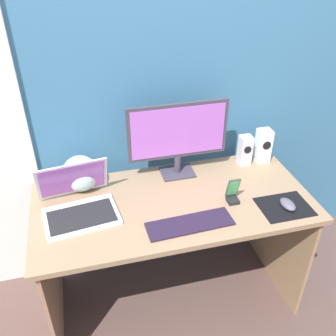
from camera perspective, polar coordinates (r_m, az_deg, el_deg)
name	(u,v)px	position (r m, az deg, el deg)	size (l,w,h in m)	color
ground_plane	(172,295)	(2.40, 0.69, -18.84)	(8.00, 8.00, 0.00)	brown
wall_back	(153,73)	(1.99, -2.26, 14.26)	(6.00, 0.04, 2.50)	teal
desk	(173,223)	(1.98, 0.80, -8.49)	(1.39, 0.66, 0.73)	#8E7053
monitor	(178,136)	(1.95, 1.54, 4.98)	(0.54, 0.14, 0.42)	#3B3543
speaker_right	(263,146)	(2.21, 14.35, 3.32)	(0.08, 0.08, 0.20)	white
speaker_near_monitor	(245,150)	(2.16, 11.68, 2.71)	(0.07, 0.07, 0.17)	silver
laptop	(78,203)	(1.84, -13.55, -5.30)	(0.38, 0.35, 0.23)	silver
fishbowl	(81,173)	(1.97, -13.24, -0.82)	(0.19, 0.19, 0.19)	silver
keyboard_external	(190,224)	(1.74, 3.36, -8.53)	(0.41, 0.13, 0.01)	#24182D
mousepad	(284,207)	(1.93, 17.38, -5.66)	(0.25, 0.20, 0.00)	black
mouse	(288,204)	(1.91, 17.85, -5.32)	(0.06, 0.10, 0.04)	#524E5D
phone_in_dock	(233,193)	(1.87, 9.88, -3.86)	(0.06, 0.06, 0.14)	black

